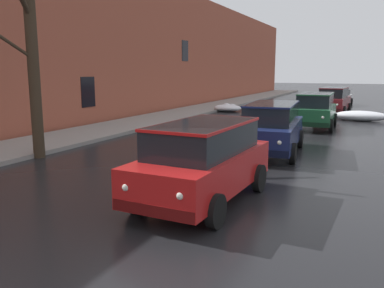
# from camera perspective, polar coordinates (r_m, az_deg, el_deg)

# --- Properties ---
(left_sidewalk_slab) EXTENTS (3.27, 80.00, 0.15)m
(left_sidewalk_slab) POSITION_cam_1_polar(r_m,az_deg,el_deg) (23.72, -6.50, 3.29)
(left_sidewalk_slab) COLOR gray
(left_sidewalk_slab) RESTS_ON ground
(brick_townhouse_facade) EXTENTS (0.63, 80.00, 9.07)m
(brick_townhouse_facade) POSITION_cam_1_polar(r_m,az_deg,el_deg) (24.76, -11.09, 13.80)
(brick_townhouse_facade) COLOR #9E4C38
(brick_townhouse_facade) RESTS_ON ground
(snow_bank_along_left_kerb) EXTENTS (3.05, 1.32, 0.60)m
(snow_bank_along_left_kerb) POSITION_cam_1_polar(r_m,az_deg,el_deg) (26.18, 22.95, 3.69)
(snow_bank_along_left_kerb) COLOR white
(snow_bank_along_left_kerb) RESTS_ON ground
(snow_bank_mid_block_left) EXTENTS (2.07, 1.48, 0.61)m
(snow_bank_mid_block_left) POSITION_cam_1_polar(r_m,az_deg,el_deg) (29.83, 5.12, 5.12)
(snow_bank_mid_block_left) COLOR white
(snow_bank_mid_block_left) RESTS_ON ground
(bare_tree_second_along_sidewalk) EXTENTS (2.91, 3.23, 7.46)m
(bare_tree_second_along_sidewalk) POSITION_cam_1_polar(r_m,az_deg,el_deg) (14.62, -21.62, 12.56)
(bare_tree_second_along_sidewalk) COLOR #382B1E
(bare_tree_second_along_sidewalk) RESTS_ON ground
(suv_red_approaching_near_lane) EXTENTS (2.13, 4.43, 1.82)m
(suv_red_approaching_near_lane) POSITION_cam_1_polar(r_m,az_deg,el_deg) (9.09, 1.60, -2.18)
(suv_red_approaching_near_lane) COLOR red
(suv_red_approaching_near_lane) RESTS_ON ground
(suv_darkblue_parked_kerbside_close) EXTENTS (2.32, 4.89, 1.82)m
(suv_darkblue_parked_kerbside_close) POSITION_cam_1_polar(r_m,az_deg,el_deg) (14.79, 11.26, 2.49)
(suv_darkblue_parked_kerbside_close) COLOR navy
(suv_darkblue_parked_kerbside_close) RESTS_ON ground
(suv_green_parked_kerbside_mid) EXTENTS (2.14, 4.60, 1.82)m
(suv_green_parked_kerbside_mid) POSITION_cam_1_polar(r_m,az_deg,el_deg) (21.97, 17.08, 4.74)
(suv_green_parked_kerbside_mid) COLOR #1E5633
(suv_green_parked_kerbside_mid) RESTS_ON ground
(suv_maroon_parked_far_down_block) EXTENTS (2.16, 4.65, 1.82)m
(suv_maroon_parked_far_down_block) POSITION_cam_1_polar(r_m,az_deg,el_deg) (29.87, 19.45, 5.97)
(suv_maroon_parked_far_down_block) COLOR maroon
(suv_maroon_parked_far_down_block) RESTS_ON ground
(sedan_white_queued_behind_truck) EXTENTS (2.16, 4.14, 1.42)m
(sedan_white_queued_behind_truck) POSITION_cam_1_polar(r_m,az_deg,el_deg) (37.17, 20.13, 6.31)
(sedan_white_queued_behind_truck) COLOR silver
(sedan_white_queued_behind_truck) RESTS_ON ground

